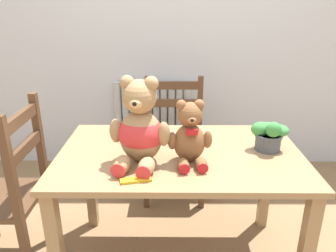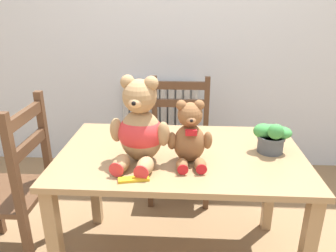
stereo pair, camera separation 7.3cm
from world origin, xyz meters
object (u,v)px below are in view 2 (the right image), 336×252
at_px(wooden_chair_side, 13,189).
at_px(chocolate_bar, 134,179).
at_px(wooden_chair_behind, 180,139).
at_px(potted_plant, 271,137).
at_px(teddy_bear_right, 190,136).
at_px(teddy_bear_left, 140,128).

distance_m(wooden_chair_side, chocolate_bar, 0.84).
xyz_separation_m(wooden_chair_behind, potted_plant, (0.48, -0.76, 0.35)).
height_order(teddy_bear_right, chocolate_bar, teddy_bear_right).
distance_m(wooden_chair_behind, teddy_bear_right, 0.98).
height_order(wooden_chair_behind, chocolate_bar, wooden_chair_behind).
relative_size(teddy_bear_left, teddy_bear_right, 1.36).
bearing_deg(wooden_chair_side, chocolate_bar, -111.70).
height_order(wooden_chair_behind, teddy_bear_left, teddy_bear_left).
distance_m(wooden_chair_side, potted_plant, 1.44).
height_order(teddy_bear_right, potted_plant, teddy_bear_right).
relative_size(wooden_chair_behind, chocolate_bar, 6.66).
bearing_deg(potted_plant, wooden_chair_side, -178.59).
distance_m(wooden_chair_behind, potted_plant, 0.96).
bearing_deg(teddy_bear_right, wooden_chair_side, -11.46).
relative_size(wooden_chair_side, chocolate_bar, 7.18).
bearing_deg(wooden_chair_side, potted_plant, -88.59).
bearing_deg(potted_plant, chocolate_bar, -153.51).
height_order(wooden_chair_behind, potted_plant, wooden_chair_behind).
xyz_separation_m(wooden_chair_behind, teddy_bear_left, (-0.17, -0.89, 0.44)).
height_order(wooden_chair_side, teddy_bear_left, teddy_bear_left).
bearing_deg(teddy_bear_left, chocolate_bar, 97.59).
relative_size(wooden_chair_side, teddy_bear_right, 3.16).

